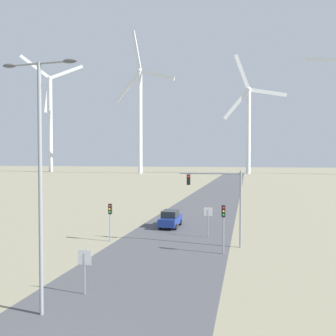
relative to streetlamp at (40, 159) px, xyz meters
The scene contains 11 objects.
road_surface 43.62m from the streetlamp, 85.96° to the left, with size 10.00×240.00×0.01m.
streetlamp is the anchor object (origin of this frame).
stop_sign_near 6.24m from the streetlamp, 71.49° to the left, with size 0.81×0.07×2.42m.
stop_sign_far 18.85m from the streetlamp, 71.06° to the left, with size 0.81×0.07×2.81m.
traffic_light_post_near_left 14.57m from the streetlamp, 100.22° to the left, with size 0.28×0.34×3.35m.
traffic_light_post_near_right 14.89m from the streetlamp, 57.45° to the left, with size 0.28×0.34×3.77m.
traffic_light_mast_overhead 16.08m from the streetlamp, 63.39° to the left, with size 5.20×0.35×6.37m.
car_approaching 21.71m from the streetlamp, 86.17° to the left, with size 1.88×4.10×1.83m.
wind_turbine_far_left 189.01m from the streetlamp, 123.19° to the left, with size 32.67×14.84×67.40m.
wind_turbine_left 156.75m from the streetlamp, 106.75° to the left, with size 35.86×12.23×74.17m.
wind_turbine_center 157.40m from the streetlamp, 86.36° to the left, with size 30.99×4.47×59.94m.
Camera 1 is at (6.34, -8.29, 7.32)m, focal length 35.00 mm.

